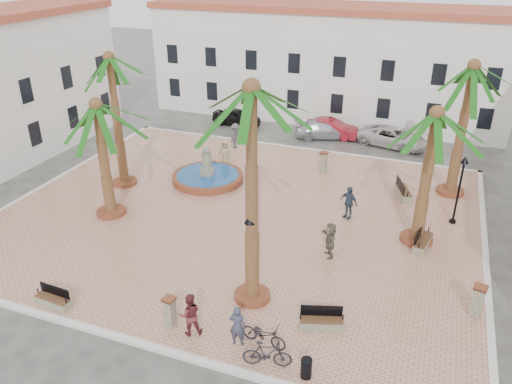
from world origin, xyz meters
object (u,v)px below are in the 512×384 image
Objects in this scene: lamppost_e at (461,178)px; car_silver at (324,129)px; palm_s at (251,113)px; palm_sw at (98,120)px; lamppost_s at (250,243)px; pedestrian_fountain_b at (349,202)px; car_white at (393,137)px; bollard_e at (478,301)px; car_red at (331,128)px; fountain at (208,176)px; car_black at (237,117)px; cyclist_b at (190,314)px; pedestrian_north at (235,136)px; palm_nw at (111,72)px; pedestrian_fountain_a at (225,153)px; bollard_se at (170,311)px; bench_s at (53,301)px; litter_bin at (306,368)px; bollard_n at (323,162)px; pedestrian_east at (330,240)px; bench_ne at (403,192)px; palm_ne at (471,81)px; bench_se at (321,322)px; cyclist_a at (237,326)px; bicycle_a at (264,334)px; bench_e at (423,242)px; bicycle_b at (267,354)px; palm_e at (434,131)px.

lamppost_e is 15.13m from car_silver.
lamppost_e is (7.96, 9.97, -5.59)m from palm_s.
lamppost_s is (10.13, -4.37, -2.71)m from palm_sw.
pedestrian_fountain_b is 12.70m from car_white.
car_red is (-10.45, 19.38, -0.18)m from bollard_e.
car_black is (-2.72, 11.43, 0.24)m from fountain.
bollard_e is 0.79× the size of cyclist_b.
palm_s reaches higher than pedestrian_north.
palm_nw reaches higher than pedestrian_fountain_a.
bollard_se is (-2.41, -2.57, -2.17)m from lamppost_s.
palm_s is at bearing -22.61° from palm_sw.
fountain is 13.63m from bench_s.
litter_bin is 4.86m from cyclist_b.
palm_nw is 9.26m from pedestrian_fountain_a.
bollard_n is (2.10, 16.91, 0.06)m from bollard_se.
palm_nw is 4.59× the size of pedestrian_east.
pedestrian_north reaches higher than bollard_e.
lamppost_e reaches higher than pedestrian_fountain_a.
bollard_se is (-7.50, -15.00, 0.38)m from bench_ne.
palm_nw is 1.02× the size of palm_ne.
bench_se is 9.36m from pedestrian_fountain_b.
cyclist_a is at bearing -173.28° from car_white.
cyclist_a is 24.10m from car_silver.
cyclist_b is at bearing -178.14° from car_red.
lamppost_s reaches higher than bollard_se.
pedestrian_fountain_b is 12.61m from pedestrian_north.
car_silver reaches higher than bench_se.
bollard_n reaches higher than bicycle_a.
palm_sw is at bearing -114.36° from pedestrian_east.
palm_nw reaches higher than bicycle_a.
cyclist_a is at bearing 158.74° from bench_e.
cyclist_b is at bearing -81.74° from pedestrian_fountain_b.
cyclist_b is at bearing 8.92° from bench_s.
palm_nw is 1.77× the size of car_silver.
pedestrian_north reaches higher than cyclist_b.
bicycle_b is 0.95× the size of pedestrian_north.
palm_ne is 13.59m from car_red.
car_black is 7.76m from car_silver.
bench_e is at bearing 8.70° from palm_sw.
bench_se is (15.00, -8.73, -6.86)m from palm_nw.
fountain is at bearing -162.36° from car_black.
bollard_n is 0.74× the size of pedestrian_north.
pedestrian_fountain_b reaches higher than pedestrian_fountain_a.
bollard_e is at bearing -120.55° from pedestrian_north.
palm_sw is 3.68× the size of cyclist_b.
palm_e is at bearing 102.30° from pedestrian_east.
bicycle_b is at bearing 169.09° from car_silver.
cyclist_a reaches higher than bicycle_b.
lamppost_e is 15.23m from pedestrian_fountain_a.
bench_ne is at bearing -19.46° from bollard_n.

